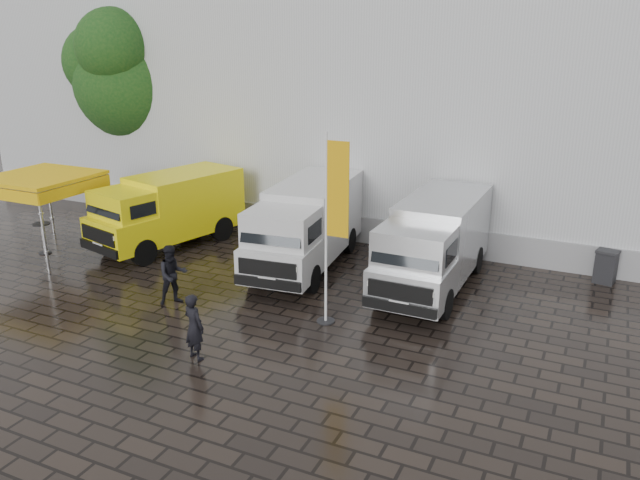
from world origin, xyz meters
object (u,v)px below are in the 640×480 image
object	(u,v)px
van_yellow	(168,212)
canopy_tent	(40,180)
cocktail_table	(43,238)
person_tent	(173,275)
flagpole	(333,221)
van_white	(306,228)
van_silver	(434,246)
wheelie_bin	(606,266)
person_front	(194,327)

from	to	relation	value
van_yellow	canopy_tent	world-z (taller)	canopy_tent
cocktail_table	person_tent	world-z (taller)	person_tent
flagpole	cocktail_table	world-z (taller)	flagpole
flagpole	van_white	bearing A→B (deg)	125.47
van_silver	van_yellow	bearing A→B (deg)	-178.20
flagpole	wheelie_bin	distance (m)	9.50
van_silver	person_front	world-z (taller)	van_silver
van_white	person_tent	bearing A→B (deg)	-122.56
flagpole	cocktail_table	xyz separation A→B (m)	(-11.70, 0.84, -2.36)
van_white	cocktail_table	bearing A→B (deg)	-169.19
canopy_tent	flagpole	bearing A→B (deg)	-5.12
van_yellow	van_white	xyz separation A→B (m)	(5.57, 0.19, 0.07)
van_white	cocktail_table	world-z (taller)	van_white
canopy_tent	person_tent	world-z (taller)	canopy_tent
van_yellow	person_tent	distance (m)	5.38
van_white	canopy_tent	bearing A→B (deg)	-170.34
canopy_tent	person_tent	bearing A→B (deg)	-14.38
cocktail_table	person_front	xyz separation A→B (m)	(9.49, -4.01, 0.28)
van_silver	person_front	size ratio (longest dim) A/B	3.75
van_silver	wheelie_bin	distance (m)	5.64
van_yellow	person_tent	xyz separation A→B (m)	(3.40, -4.14, -0.43)
van_white	wheelie_bin	distance (m)	9.65
canopy_tent	wheelie_bin	xyz separation A→B (m)	(18.30, 5.32, -2.12)
van_yellow	van_silver	size ratio (longest dim) A/B	0.91
van_silver	person_tent	xyz separation A→B (m)	(-6.53, -4.33, -0.48)
flagpole	wheelie_bin	xyz separation A→B (m)	(6.64, 6.36, -2.38)
van_silver	canopy_tent	bearing A→B (deg)	-168.54
van_yellow	van_silver	bearing A→B (deg)	15.42
van_yellow	person_tent	world-z (taller)	van_yellow
flagpole	person_front	size ratio (longest dim) A/B	3.09
person_front	wheelie_bin	bearing A→B (deg)	-116.70
canopy_tent	person_front	size ratio (longest dim) A/B	1.92
van_silver	van_white	bearing A→B (deg)	-179.28
van_white	wheelie_bin	world-z (taller)	van_white
cocktail_table	van_silver	bearing A→B (deg)	11.57
cocktail_table	person_tent	xyz separation A→B (m)	(6.97, -1.57, 0.33)
person_tent	flagpole	bearing A→B (deg)	-43.06
flagpole	person_front	bearing A→B (deg)	-124.85
flagpole	person_front	xyz separation A→B (m)	(-2.21, -3.17, -2.08)
van_white	person_front	world-z (taller)	van_white
person_front	flagpole	bearing A→B (deg)	-108.70
wheelie_bin	van_yellow	bearing A→B (deg)	-157.90
van_white	person_front	bearing A→B (deg)	-93.03
wheelie_bin	person_tent	distance (m)	13.41
van_white	cocktail_table	xyz separation A→B (m)	(-9.14, -2.76, -0.83)
van_silver	flagpole	distance (m)	4.31
van_white	wheelie_bin	xyz separation A→B (m)	(9.20, 2.76, -0.85)
canopy_tent	wheelie_bin	distance (m)	19.18
cocktail_table	person_front	size ratio (longest dim) A/B	0.67
van_yellow	person_front	size ratio (longest dim) A/B	3.39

